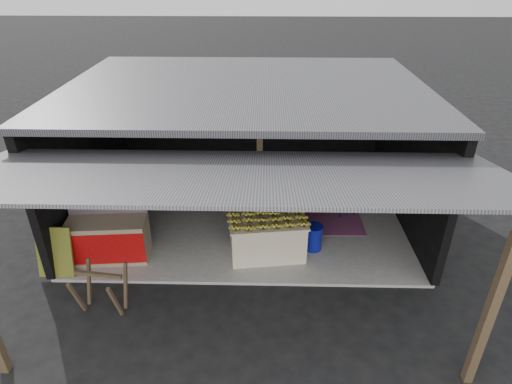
{
  "coord_description": "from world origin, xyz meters",
  "views": [
    {
      "loc": [
        0.42,
        -5.99,
        5.26
      ],
      "look_at": [
        0.23,
        1.53,
        1.1
      ],
      "focal_mm": 30.0,
      "sensor_mm": 36.0,
      "label": 1
    }
  ],
  "objects_px": {
    "banana_table": "(267,236)",
    "white_crate": "(262,214)",
    "plastic_chair": "(344,190)",
    "neighbor_stall": "(108,237)",
    "water_barrel": "(313,238)",
    "sawhorse": "(101,287)"
  },
  "relations": [
    {
      "from": "white_crate",
      "to": "sawhorse",
      "type": "bearing_deg",
      "value": -133.45
    },
    {
      "from": "sawhorse",
      "to": "white_crate",
      "type": "bearing_deg",
      "value": 48.92
    },
    {
      "from": "water_barrel",
      "to": "plastic_chair",
      "type": "bearing_deg",
      "value": 61.55
    },
    {
      "from": "sawhorse",
      "to": "plastic_chair",
      "type": "bearing_deg",
      "value": 43.36
    },
    {
      "from": "banana_table",
      "to": "neighbor_stall",
      "type": "height_order",
      "value": "neighbor_stall"
    },
    {
      "from": "plastic_chair",
      "to": "white_crate",
      "type": "bearing_deg",
      "value": -172.23
    },
    {
      "from": "neighbor_stall",
      "to": "sawhorse",
      "type": "height_order",
      "value": "neighbor_stall"
    },
    {
      "from": "sawhorse",
      "to": "banana_table",
      "type": "bearing_deg",
      "value": 37.21
    },
    {
      "from": "white_crate",
      "to": "plastic_chair",
      "type": "bearing_deg",
      "value": 31.48
    },
    {
      "from": "water_barrel",
      "to": "plastic_chair",
      "type": "relative_size",
      "value": 0.56
    },
    {
      "from": "water_barrel",
      "to": "plastic_chair",
      "type": "height_order",
      "value": "plastic_chair"
    },
    {
      "from": "neighbor_stall",
      "to": "water_barrel",
      "type": "relative_size",
      "value": 3.03
    },
    {
      "from": "plastic_chair",
      "to": "water_barrel",
      "type": "bearing_deg",
      "value": -137.25
    },
    {
      "from": "banana_table",
      "to": "plastic_chair",
      "type": "bearing_deg",
      "value": 36.49
    },
    {
      "from": "sawhorse",
      "to": "plastic_chair",
      "type": "height_order",
      "value": "plastic_chair"
    },
    {
      "from": "water_barrel",
      "to": "plastic_chair",
      "type": "distance_m",
      "value": 1.73
    },
    {
      "from": "neighbor_stall",
      "to": "plastic_chair",
      "type": "distance_m",
      "value": 5.15
    },
    {
      "from": "neighbor_stall",
      "to": "water_barrel",
      "type": "bearing_deg",
      "value": 0.17
    },
    {
      "from": "banana_table",
      "to": "plastic_chair",
      "type": "xyz_separation_m",
      "value": [
        1.74,
        1.69,
        0.13
      ]
    },
    {
      "from": "banana_table",
      "to": "plastic_chair",
      "type": "height_order",
      "value": "plastic_chair"
    },
    {
      "from": "banana_table",
      "to": "white_crate",
      "type": "relative_size",
      "value": 1.75
    },
    {
      "from": "banana_table",
      "to": "water_barrel",
      "type": "distance_m",
      "value": 0.96
    }
  ]
}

